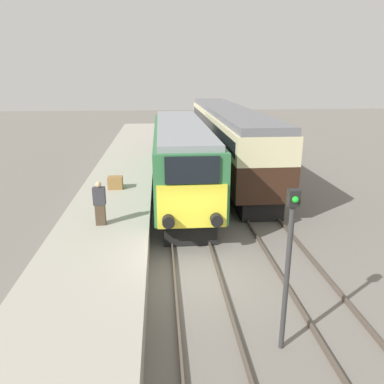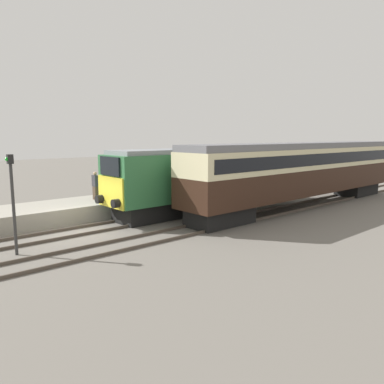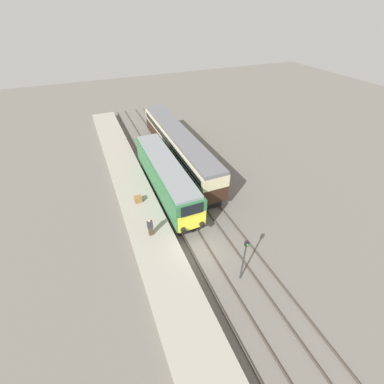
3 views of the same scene
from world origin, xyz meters
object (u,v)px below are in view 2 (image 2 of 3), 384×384
Objects in this scene: locomotive at (207,176)px; signal_post at (13,196)px; luggage_crate at (159,187)px; person_on_platform at (96,186)px; passenger_carriage at (303,168)px.

locomotive is 12.09m from signal_post.
luggage_crate is (-3.31, -1.32, -0.98)m from locomotive.
signal_post is (5.04, -6.00, 0.63)m from person_on_platform.
person_on_platform is 7.86m from signal_post.
luggage_crate is at bearing -158.28° from locomotive.
person_on_platform reaches higher than luggage_crate.
passenger_carriage is at bearing 45.17° from luggage_crate.
locomotive reaches higher than luggage_crate.
passenger_carriage reaches higher than locomotive.
signal_post reaches higher than locomotive.
signal_post is (1.70, -11.97, 0.18)m from locomotive.
locomotive is 3.55× the size of signal_post.
passenger_carriage is at bearing 57.95° from locomotive.
locomotive is at bearing 21.72° from luggage_crate.
signal_post is at bearing -81.92° from locomotive.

